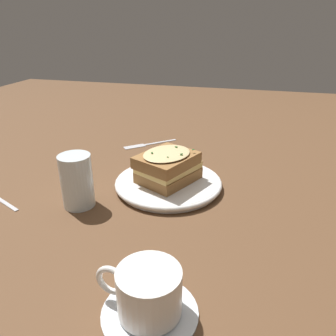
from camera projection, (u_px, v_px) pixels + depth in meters
ground_plane at (159, 186)px, 0.76m from camera, size 2.40×2.40×0.00m
dinner_plate at (168, 184)px, 0.74m from camera, size 0.24×0.24×0.02m
sandwich at (167, 167)px, 0.72m from camera, size 0.16×0.15×0.07m
teacup_with_saucer at (148, 295)px, 0.42m from camera, size 0.13×0.14×0.07m
water_glass at (77, 181)px, 0.66m from camera, size 0.06×0.06×0.11m
fork at (144, 145)px, 1.00m from camera, size 0.12×0.14×0.00m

